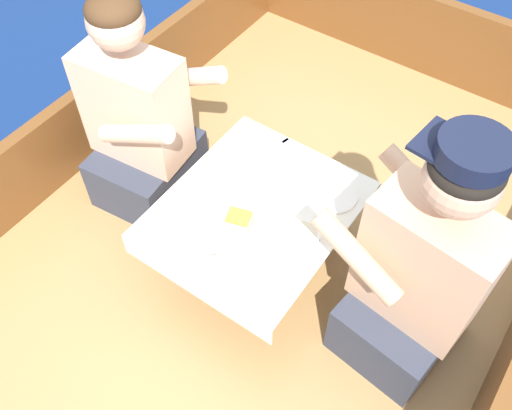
{
  "coord_description": "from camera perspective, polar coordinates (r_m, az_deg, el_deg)",
  "views": [
    {
      "loc": [
        0.74,
        -1.15,
        2.3
      ],
      "look_at": [
        0.0,
        -0.09,
        0.64
      ],
      "focal_mm": 40.0,
      "sensor_mm": 36.0,
      "label": 1
    }
  ],
  "objects": [
    {
      "name": "coffee_cup_port",
      "position": [
        2.16,
        -1.87,
        2.38
      ],
      "size": [
        0.1,
        0.07,
        0.06
      ],
      "color": "white",
      "rests_on": "cockpit_table"
    },
    {
      "name": "utensil_fork_port",
      "position": [
        2.33,
        2.06,
        5.83
      ],
      "size": [
        0.05,
        0.17,
        0.0
      ],
      "rotation": [
        0.0,
        0.0,
        1.35
      ],
      "color": "silver",
      "rests_on": "cockpit_table"
    },
    {
      "name": "tin_can",
      "position": [
        1.95,
        -4.3,
        -6.29
      ],
      "size": [
        0.07,
        0.07,
        0.05
      ],
      "color": "silver",
      "rests_on": "cockpit_table"
    },
    {
      "name": "ground_plane",
      "position": [
        2.68,
        1.13,
        -7.16
      ],
      "size": [
        60.0,
        60.0,
        0.0
      ],
      "primitive_type": "plane",
      "color": "navy"
    },
    {
      "name": "bowl_center_far",
      "position": [
        2.23,
        4.5,
        3.93
      ],
      "size": [
        0.11,
        0.11,
        0.04
      ],
      "color": "white",
      "rests_on": "cockpit_table"
    },
    {
      "name": "bowl_port_near",
      "position": [
        2.03,
        4.69,
        -3.08
      ],
      "size": [
        0.12,
        0.12,
        0.04
      ],
      "color": "white",
      "rests_on": "cockpit_table"
    },
    {
      "name": "sandwich",
      "position": [
        2.05,
        -1.73,
        -1.49
      ],
      "size": [
        0.12,
        0.1,
        0.05
      ],
      "rotation": [
        0.0,
        0.0,
        0.29
      ],
      "color": "#E0BC7F",
      "rests_on": "plate_sandwich"
    },
    {
      "name": "bowl_starboard_near",
      "position": [
        2.26,
        -2.41,
        4.81
      ],
      "size": [
        0.12,
        0.12,
        0.04
      ],
      "color": "white",
      "rests_on": "cockpit_table"
    },
    {
      "name": "utensil_knife_starboard",
      "position": [
        2.06,
        2.02,
        -2.69
      ],
      "size": [
        0.17,
        0.06,
        0.0
      ],
      "rotation": [
        0.0,
        0.0,
        0.3
      ],
      "color": "silver",
      "rests_on": "cockpit_table"
    },
    {
      "name": "plate_bread",
      "position": [
        2.17,
        7.96,
        0.87
      ],
      "size": [
        0.16,
        0.16,
        0.01
      ],
      "color": "white",
      "rests_on": "cockpit_table"
    },
    {
      "name": "utensil_spoon_center",
      "position": [
        2.11,
        -5.74,
        -0.93
      ],
      "size": [
        0.15,
        0.1,
        0.01
      ],
      "rotation": [
        0.0,
        0.0,
        0.55
      ],
      "color": "silver",
      "rests_on": "cockpit_table"
    },
    {
      "name": "bow_coaming",
      "position": [
        3.29,
        16.5,
        16.09
      ],
      "size": [
        1.97,
        0.06,
        0.44
      ],
      "primitive_type": "cube",
      "color": "brown",
      "rests_on": "boat_deck"
    },
    {
      "name": "person_port",
      "position": [
        2.41,
        -11.58,
        7.89
      ],
      "size": [
        0.55,
        0.49,
        0.99
      ],
      "rotation": [
        0.0,
        0.0,
        0.11
      ],
      "color": "#333847",
      "rests_on": "boat_deck"
    },
    {
      "name": "cockpit_table",
      "position": [
        2.15,
        0.0,
        -0.95
      ],
      "size": [
        0.65,
        0.76,
        0.37
      ],
      "color": "#B2B2B7",
      "rests_on": "boat_deck"
    },
    {
      "name": "person_starboard",
      "position": [
        1.95,
        15.96,
        -6.78
      ],
      "size": [
        0.56,
        0.49,
        1.06
      ],
      "rotation": [
        0.0,
        0.0,
        3.02
      ],
      "color": "#333847",
      "rests_on": "boat_deck"
    },
    {
      "name": "boat_deck",
      "position": [
        2.57,
        1.17,
        -5.72
      ],
      "size": [
        2.09,
        3.02,
        0.25
      ],
      "primitive_type": "cube",
      "color": "#A87F4C",
      "rests_on": "ground_plane"
    },
    {
      "name": "plate_sandwich",
      "position": [
        2.07,
        -1.71,
        -1.94
      ],
      "size": [
        0.21,
        0.21,
        0.01
      ],
      "color": "white",
      "rests_on": "cockpit_table"
    },
    {
      "name": "utensil_knife_port",
      "position": [
        2.18,
        -5.06,
        1.47
      ],
      "size": [
        0.16,
        0.07,
        0.0
      ],
      "rotation": [
        0.0,
        0.0,
        0.38
      ],
      "color": "silver",
      "rests_on": "cockpit_table"
    },
    {
      "name": "bowl_port_far",
      "position": [
        2.04,
        -8.45,
        -2.99
      ],
      "size": [
        0.14,
        0.14,
        0.04
      ],
      "color": "white",
      "rests_on": "cockpit_table"
    },
    {
      "name": "gunwale_port",
      "position": [
        2.8,
        -16.31,
        8.11
      ],
      "size": [
        0.06,
        3.02,
        0.38
      ],
      "primitive_type": "cube",
      "color": "brown",
      "rests_on": "boat_deck"
    },
    {
      "name": "coffee_cup_starboard",
      "position": [
        2.14,
        1.55,
        1.59
      ],
      "size": [
        0.09,
        0.06,
        0.05
      ],
      "color": "white",
      "rests_on": "cockpit_table"
    }
  ]
}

